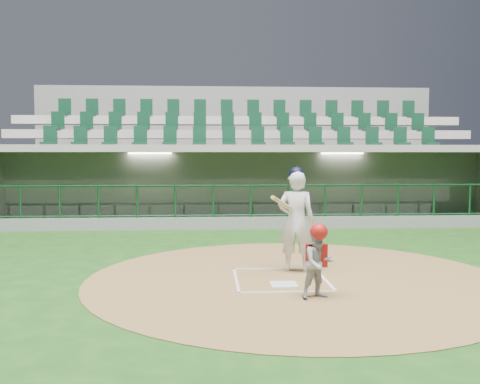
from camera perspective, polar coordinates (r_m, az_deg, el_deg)
name	(u,v)px	position (r m, az deg, el deg)	size (l,w,h in m)	color
ground	(278,276)	(9.50, 4.08, -8.94)	(120.00, 120.00, 0.00)	#184112
dirt_circle	(297,278)	(9.35, 6.09, -9.13)	(7.20, 7.20, 0.01)	brown
home_plate	(284,285)	(8.82, 4.68, -9.81)	(0.43, 0.43, 0.02)	silver
batter_box_chalk	(280,279)	(9.20, 4.33, -9.25)	(1.55, 1.80, 0.01)	silver
dugout_structure	(251,191)	(17.10, 1.21, 0.11)	(16.40, 3.70, 3.00)	gray
seating_deck	(240,173)	(20.13, 0.03, 2.01)	(17.00, 6.72, 5.15)	gray
batter	(296,219)	(9.70, 6.00, -2.92)	(0.92, 0.94, 1.90)	silver
catcher	(318,261)	(8.00, 8.37, -7.25)	(0.60, 0.53, 1.12)	#99999E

